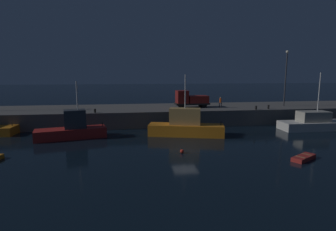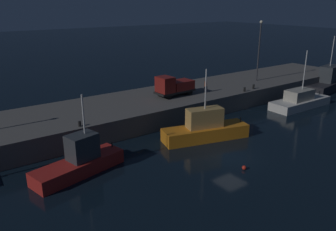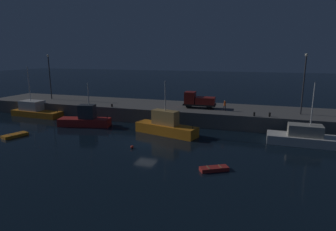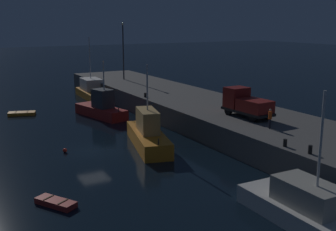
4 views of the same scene
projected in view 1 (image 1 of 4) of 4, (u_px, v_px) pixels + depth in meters
The scene contains 13 objects.
ground_plane at pixel (185, 146), 27.78m from camera, with size 320.00×320.00×0.00m, color black.
pier_quay at pixel (166, 114), 41.93m from camera, with size 74.02×10.27×2.28m.
fishing_trawler_red at pixel (315, 123), 36.03m from camera, with size 9.54×3.21×7.64m.
fishing_boat_blue at pixel (72, 129), 31.15m from camera, with size 8.20×4.05×6.66m.
fishing_boat_white at pixel (186, 126), 32.49m from camera, with size 9.37×4.66×7.40m.
rowboat_white_mid at pixel (304, 158), 23.52m from camera, with size 2.84×2.21×0.41m.
mooring_buoy_near at pixel (182, 151), 25.44m from camera, with size 0.37×0.37×0.37m, color red.
lamp_post_east at pixel (286, 74), 42.55m from camera, with size 0.44×0.44×8.78m.
utility_truck at pixel (190, 99), 41.27m from camera, with size 5.36×2.34×2.63m.
dockworker at pixel (220, 102), 40.87m from camera, with size 0.42×0.42×1.66m.
bollard_west at pixel (95, 111), 35.88m from camera, with size 0.28×0.28×0.51m, color black.
bollard_central at pixel (268, 107), 39.54m from camera, with size 0.28×0.28×0.60m, color black.
bollard_east at pixel (256, 108), 39.00m from camera, with size 0.28×0.28×0.55m, color black.
Camera 1 is at (-5.55, -26.40, 7.56)m, focal length 28.59 mm.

